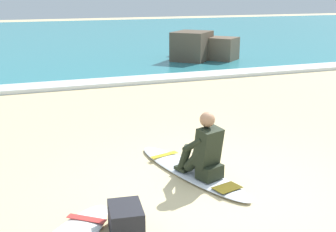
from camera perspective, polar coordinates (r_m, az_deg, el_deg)
ground_plane at (r=5.98m, az=7.34°, el=-9.76°), size 80.00×80.00×0.00m
sea at (r=26.17m, az=-14.96°, el=9.91°), size 80.00×28.00×0.10m
breaking_foam at (r=12.74m, az=-8.43°, el=4.37°), size 80.00×0.90×0.11m
surfboard_main at (r=6.48m, az=3.00°, el=-7.22°), size 1.12×2.51×0.08m
surfer_seated at (r=6.10m, az=4.73°, el=-4.69°), size 0.55×0.77×0.95m
rock_outcrop_distant at (r=16.77m, az=4.26°, el=8.77°), size 2.77×2.68×1.16m
beach_bag at (r=4.96m, az=-5.56°, el=-13.39°), size 0.42×0.52×0.32m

